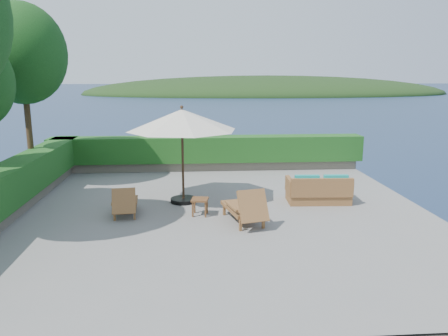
{
  "coord_description": "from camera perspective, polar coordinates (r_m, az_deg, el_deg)",
  "views": [
    {
      "loc": [
        -0.59,
        -11.59,
        3.78
      ],
      "look_at": [
        0.3,
        0.8,
        1.1
      ],
      "focal_mm": 35.0,
      "sensor_mm": 36.0,
      "label": 1
    }
  ],
  "objects": [
    {
      "name": "lounge_right",
      "position": [
        11.26,
        2.78,
        -5.2
      ],
      "size": [
        1.11,
        1.87,
        1.01
      ],
      "rotation": [
        0.0,
        0.0,
        0.24
      ],
      "color": "brown",
      "rests_on": "ground"
    },
    {
      "name": "patio_umbrella",
      "position": [
        12.78,
        -5.51,
        6.15
      ],
      "size": [
        3.86,
        3.86,
        2.9
      ],
      "rotation": [
        0.0,
        0.0,
        0.22
      ],
      "color": "black",
      "rests_on": "ground"
    },
    {
      "name": "tree_far",
      "position": [
        15.76,
        -24.9,
        13.35
      ],
      "size": [
        2.8,
        2.8,
        6.03
      ],
      "color": "#47341B",
      "rests_on": "ground"
    },
    {
      "name": "planter_wall_far",
      "position": [
        17.58,
        -2.1,
        0.35
      ],
      "size": [
        12.0,
        0.6,
        0.36
      ],
      "primitive_type": "cube",
      "color": "slate",
      "rests_on": "ground"
    },
    {
      "name": "planter_wall_left",
      "position": [
        13.13,
        -26.46,
        -5.06
      ],
      "size": [
        0.6,
        12.0,
        0.36
      ],
      "primitive_type": "cube",
      "color": "slate",
      "rests_on": "ground"
    },
    {
      "name": "lounge_left",
      "position": [
        12.21,
        -12.82,
        -4.42
      ],
      "size": [
        0.76,
        1.54,
        0.86
      ],
      "rotation": [
        0.0,
        0.0,
        0.1
      ],
      "color": "brown",
      "rests_on": "ground"
    },
    {
      "name": "wicker_loveseat",
      "position": [
        13.36,
        12.26,
        -2.98
      ],
      "size": [
        1.9,
        1.03,
        0.91
      ],
      "rotation": [
        0.0,
        0.0,
        -0.04
      ],
      "color": "brown",
      "rests_on": "ground"
    },
    {
      "name": "ground",
      "position": [
        12.21,
        -1.14,
        -5.86
      ],
      "size": [
        12.0,
        12.0,
        0.0
      ],
      "primitive_type": "plane",
      "color": "gray",
      "rests_on": "ground"
    },
    {
      "name": "foundation",
      "position": [
        12.77,
        -1.11,
        -12.49
      ],
      "size": [
        12.0,
        12.0,
        3.0
      ],
      "primitive_type": "cube",
      "color": "#4F473E",
      "rests_on": "ocean"
    },
    {
      "name": "offshore_island",
      "position": [
        153.89,
        5.53,
        9.61
      ],
      "size": [
        126.0,
        57.6,
        12.6
      ],
      "primitive_type": "ellipsoid",
      "color": "black",
      "rests_on": "ocean"
    },
    {
      "name": "hedge_far",
      "position": [
        17.45,
        -2.12,
        2.5
      ],
      "size": [
        12.4,
        0.9,
        1.0
      ],
      "primitive_type": "cube",
      "color": "#183F12",
      "rests_on": "planter_wall_far"
    },
    {
      "name": "hedge_left",
      "position": [
        12.96,
        -26.73,
        -2.22
      ],
      "size": [
        0.9,
        12.4,
        1.0
      ],
      "primitive_type": "cube",
      "color": "#183F12",
      "rests_on": "planter_wall_left"
    },
    {
      "name": "side_table",
      "position": [
        11.91,
        -3.17,
        -4.39
      ],
      "size": [
        0.51,
        0.51,
        0.47
      ],
      "rotation": [
        0.0,
        0.0,
        -0.16
      ],
      "color": "brown",
      "rests_on": "ground"
    },
    {
      "name": "ocean",
      "position": [
        13.44,
        -1.08,
        -18.12
      ],
      "size": [
        600.0,
        600.0,
        0.0
      ],
      "primitive_type": "plane",
      "color": "#152342",
      "rests_on": "ground"
    }
  ]
}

